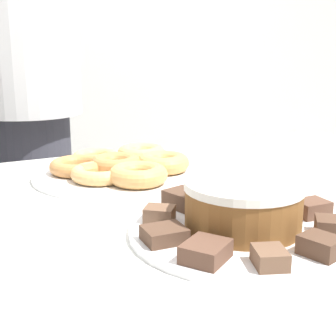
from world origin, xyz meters
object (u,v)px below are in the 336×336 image
frosted_cake (244,204)px  plate_donuts (117,174)px  person_standing (28,91)px  plate_cake (243,231)px

frosted_cake → plate_donuts: bearing=97.6°
person_standing → plate_donuts: bearing=-83.3°
person_standing → plate_cake: (0.12, -0.97, -0.14)m
plate_cake → plate_donuts: size_ratio=0.95×
person_standing → plate_donuts: 0.60m
person_standing → plate_cake: 0.99m
plate_donuts → frosted_cake: size_ratio=2.04×
plate_donuts → frosted_cake: bearing=-82.4°
person_standing → frosted_cake: 0.98m
person_standing → frosted_cake: bearing=-83.0°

